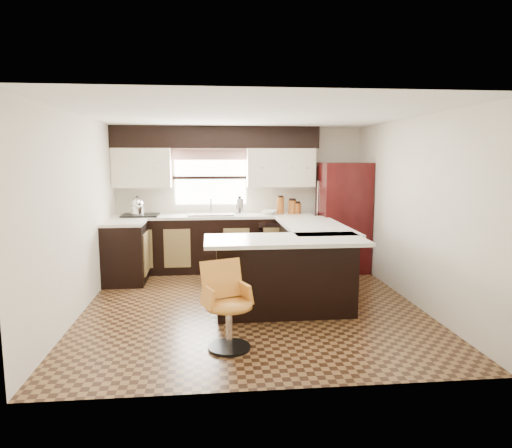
{
  "coord_description": "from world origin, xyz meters",
  "views": [
    {
      "loc": [
        -0.52,
        -5.66,
        1.88
      ],
      "look_at": [
        0.1,
        0.45,
        0.99
      ],
      "focal_mm": 32.0,
      "sensor_mm": 36.0,
      "label": 1
    }
  ],
  "objects": [
    {
      "name": "window_pane",
      "position": [
        -0.5,
        2.18,
        1.55
      ],
      "size": [
        1.2,
        0.02,
        0.9
      ],
      "primitive_type": "cube",
      "color": "white",
      "rests_on": "wall_back"
    },
    {
      "name": "soffit",
      "position": [
        -0.4,
        2.03,
        2.22
      ],
      "size": [
        3.4,
        0.35,
        0.36
      ],
      "primitive_type": "cube",
      "color": "black",
      "rests_on": "wall_back"
    },
    {
      "name": "peninsula_return",
      "position": [
        0.38,
        -0.35,
        0.45
      ],
      "size": [
        1.65,
        0.6,
        0.9
      ],
      "primitive_type": "cube",
      "color": "black",
      "rests_on": "floor"
    },
    {
      "name": "bar_chair",
      "position": [
        -0.35,
        -1.35,
        0.43
      ],
      "size": [
        0.6,
        0.6,
        0.87
      ],
      "primitive_type": null,
      "rotation": [
        0.0,
        0.0,
        0.38
      ],
      "color": "orange",
      "rests_on": "floor"
    },
    {
      "name": "peninsula_long",
      "position": [
        0.9,
        0.62,
        0.45
      ],
      "size": [
        0.6,
        1.95,
        0.9
      ],
      "primitive_type": "cube",
      "color": "black",
      "rests_on": "floor"
    },
    {
      "name": "wall_left",
      "position": [
        -2.1,
        0.0,
        1.2
      ],
      "size": [
        0.0,
        4.4,
        4.4
      ],
      "primitive_type": "plane",
      "rotation": [
        1.57,
        0.0,
        1.57
      ],
      "color": "beige",
      "rests_on": "floor"
    },
    {
      "name": "percolator",
      "position": [
        -0.03,
        1.9,
        1.08
      ],
      "size": [
        0.13,
        0.13,
        0.27
      ],
      "primitive_type": "cylinder",
      "color": "silver",
      "rests_on": "counter_back"
    },
    {
      "name": "ceiling",
      "position": [
        0.0,
        0.0,
        2.4
      ],
      "size": [
        4.4,
        4.4,
        0.0
      ],
      "primitive_type": "plane",
      "rotation": [
        3.14,
        0.0,
        0.0
      ],
      "color": "silver",
      "rests_on": "wall_back"
    },
    {
      "name": "dishwasher",
      "position": [
        0.55,
        1.61,
        0.43
      ],
      "size": [
        0.58,
        0.03,
        0.78
      ],
      "primitive_type": "cube",
      "color": "black",
      "rests_on": "floor"
    },
    {
      "name": "wall_right",
      "position": [
        2.1,
        0.0,
        1.2
      ],
      "size": [
        0.0,
        4.4,
        4.4
      ],
      "primitive_type": "plane",
      "rotation": [
        1.57,
        0.0,
        -1.57
      ],
      "color": "beige",
      "rests_on": "floor"
    },
    {
      "name": "counter_pen_long",
      "position": [
        0.95,
        0.62,
        0.92
      ],
      "size": [
        0.84,
        1.95,
        0.04
      ],
      "primitive_type": "cube",
      "color": "silver",
      "rests_on": "peninsula_long"
    },
    {
      "name": "floor",
      "position": [
        0.0,
        0.0,
        0.0
      ],
      "size": [
        4.4,
        4.4,
        0.0
      ],
      "primitive_type": "plane",
      "color": "#49301A",
      "rests_on": "ground"
    },
    {
      "name": "canister_large",
      "position": [
        0.66,
        1.92,
        1.09
      ],
      "size": [
        0.12,
        0.12,
        0.28
      ],
      "primitive_type": "cylinder",
      "color": "brown",
      "rests_on": "counter_back"
    },
    {
      "name": "base_cab_back",
      "position": [
        -0.45,
        1.9,
        0.45
      ],
      "size": [
        3.3,
        0.6,
        0.9
      ],
      "primitive_type": "cube",
      "color": "black",
      "rests_on": "floor"
    },
    {
      "name": "counter_pen_return",
      "position": [
        0.35,
        -0.44,
        0.92
      ],
      "size": [
        1.89,
        0.84,
        0.04
      ],
      "primitive_type": "cube",
      "color": "silver",
      "rests_on": "peninsula_return"
    },
    {
      "name": "refrigerator",
      "position": [
        1.69,
        1.71,
        0.9
      ],
      "size": [
        0.77,
        0.74,
        1.81
      ],
      "primitive_type": "cube",
      "color": "black",
      "rests_on": "floor"
    },
    {
      "name": "mixing_bowl",
      "position": [
        0.46,
        1.9,
        0.98
      ],
      "size": [
        0.34,
        0.34,
        0.07
      ],
      "primitive_type": "imported",
      "rotation": [
        0.0,
        0.0,
        -0.33
      ],
      "color": "white",
      "rests_on": "counter_back"
    },
    {
      "name": "upper_cab_right",
      "position": [
        0.68,
        2.03,
        1.72
      ],
      "size": [
        1.14,
        0.35,
        0.64
      ],
      "primitive_type": "cube",
      "color": "beige",
      "rests_on": "wall_back"
    },
    {
      "name": "wall_back",
      "position": [
        0.0,
        2.2,
        1.2
      ],
      "size": [
        4.4,
        0.0,
        4.4
      ],
      "primitive_type": "plane",
      "rotation": [
        1.57,
        0.0,
        0.0
      ],
      "color": "beige",
      "rests_on": "floor"
    },
    {
      "name": "canister_small",
      "position": [
        0.95,
        1.92,
        1.03
      ],
      "size": [
        0.13,
        0.13,
        0.18
      ],
      "primitive_type": "cylinder",
      "color": "brown",
      "rests_on": "counter_back"
    },
    {
      "name": "canister_med",
      "position": [
        0.87,
        1.92,
        1.06
      ],
      "size": [
        0.14,
        0.14,
        0.23
      ],
      "primitive_type": "cylinder",
      "color": "brown",
      "rests_on": "counter_back"
    },
    {
      "name": "wall_front",
      "position": [
        0.0,
        -2.2,
        1.2
      ],
      "size": [
        4.4,
        0.0,
        4.4
      ],
      "primitive_type": "plane",
      "rotation": [
        -1.57,
        0.0,
        0.0
      ],
      "color": "beige",
      "rests_on": "floor"
    },
    {
      "name": "valance",
      "position": [
        -0.5,
        2.14,
        1.94
      ],
      "size": [
        1.3,
        0.06,
        0.18
      ],
      "primitive_type": "cube",
      "color": "#D19B93",
      "rests_on": "wall_back"
    },
    {
      "name": "kettle",
      "position": [
        -1.7,
        1.88,
        1.12
      ],
      "size": [
        0.22,
        0.22,
        0.3
      ],
      "primitive_type": null,
      "color": "silver",
      "rests_on": "cooktop"
    },
    {
      "name": "counter_back",
      "position": [
        -0.45,
        1.9,
        0.92
      ],
      "size": [
        3.3,
        0.6,
        0.04
      ],
      "primitive_type": "cube",
      "color": "silver",
      "rests_on": "base_cab_back"
    },
    {
      "name": "upper_cab_left",
      "position": [
        -1.62,
        2.03,
        1.72
      ],
      "size": [
        0.94,
        0.35,
        0.64
      ],
      "primitive_type": "cube",
      "color": "beige",
      "rests_on": "wall_back"
    },
    {
      "name": "sink",
      "position": [
        -0.5,
        1.88,
        0.96
      ],
      "size": [
        0.75,
        0.45,
        0.03
      ],
      "primitive_type": "cube",
      "color": "#B2B2B7",
      "rests_on": "counter_back"
    },
    {
      "name": "base_cab_left",
      "position": [
        -1.8,
        1.25,
        0.45
      ],
      "size": [
        0.6,
        0.7,
        0.9
      ],
      "primitive_type": "cube",
      "color": "black",
      "rests_on": "floor"
    },
    {
      "name": "cooktop",
      "position": [
        -1.65,
        1.88,
        0.96
      ],
      "size": [
        0.58,
        0.5,
        0.02
      ],
      "primitive_type": "cube",
      "color": "black",
      "rests_on": "counter_back"
    },
    {
      "name": "counter_left",
      "position": [
        -1.8,
        1.25,
        0.92
      ],
      "size": [
        0.6,
        0.7,
        0.04
      ],
      "primitive_type": "cube",
      "color": "silver",
      "rests_on": "base_cab_left"
    }
  ]
}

